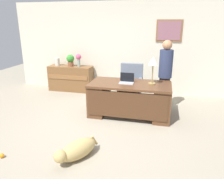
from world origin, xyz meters
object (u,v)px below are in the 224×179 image
Objects in this scene: credenza at (71,78)px; person_standing at (165,75)px; desk at (130,98)px; dog_toy_ball at (2,156)px; armchair at (131,85)px; desk_lamp at (153,63)px; vase_with_flowers at (79,59)px; potted_plant at (70,60)px; laptop at (127,80)px; dog_lying at (77,150)px; vase_empty at (57,62)px.

person_standing reaches higher than credenza.
desk is 23.90× the size of dog_toy_ball.
desk is 1.34× the size of credenza.
desk_lamp is at bearing -53.68° from armchair.
person_standing reaches higher than dog_toy_ball.
vase_with_flowers is at bearing 160.70° from armchair.
vase_with_flowers is at bearing 140.56° from desk.
vase_with_flowers is 0.28m from potted_plant.
armchair is at bearing 161.36° from person_standing.
desk is 2.98× the size of desk_lamp.
desk is 0.42m from laptop.
person_standing reaches higher than vase_with_flowers.
armchair reaches higher than dog_lying.
laptop is at bearing -87.78° from armchair.
potted_plant reaches higher than credenza.
dog_lying reaches higher than dog_toy_ball.
credenza is at bearing 162.72° from person_standing.
vase_with_flowers is at bearing 91.45° from dog_toy_ball.
vase_with_flowers is 0.73m from vase_empty.
credenza is 4.29× the size of laptop.
desk_lamp is 1.58× the size of vase_with_flowers.
vase_empty is 0.46m from potted_plant.
desk_lamp is (1.04, 1.96, 1.11)m from dog_lying.
credenza is at bearing -175.11° from potted_plant.
laptop is 1.32× the size of vase_empty.
potted_plant is (-2.59, 1.42, -0.28)m from desk_lamp.
laptop is 4.16× the size of dog_toy_ball.
dog_toy_ball is at bearing -135.04° from desk_lamp.
desk is 1.96m from dog_lying.
desk_lamp is (2.61, -1.42, 0.87)m from credenza.
vase_empty is at bearing 120.72° from dog_lying.
laptop is at bearing 52.75° from dog_toy_ball.
desk is at bearing 73.47° from dog_lying.
credenza is 2.55m from laptop.
potted_plant is (-2.87, 0.90, 0.10)m from person_standing.
person_standing reaches higher than vase_empty.
vase_with_flowers reaches higher than desk.
vase_with_flowers is 5.06× the size of dog_toy_ball.
person_standing reaches higher than laptop.
person_standing reaches higher than desk.
vase_empty reaches higher than credenza.
vase_empty is (-2.01, 3.38, 0.75)m from dog_lying.
armchair is 13.52× the size of dog_toy_ball.
person_standing is at bearing -15.15° from vase_empty.
credenza reaches higher than desk.
desk_lamp is at bearing -31.45° from vase_with_flowers.
laptop is 2.50m from potted_plant.
potted_plant is at bearing 180.00° from vase_with_flowers.
armchair is 1.29m from desk_lamp.
credenza is at bearing -0.18° from vase_empty.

